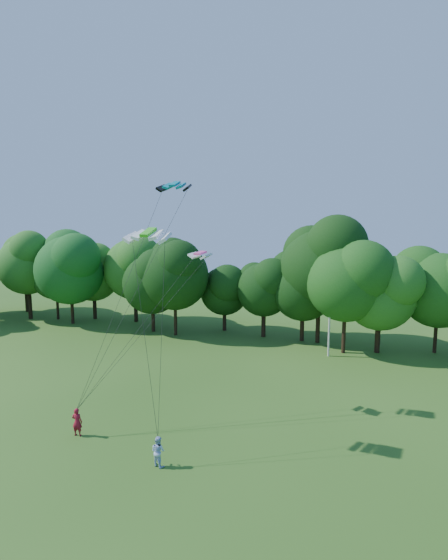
% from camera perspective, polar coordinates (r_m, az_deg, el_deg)
% --- Properties ---
extents(utility_pole, '(1.61, 0.49, 8.20)m').
position_cam_1_polar(utility_pole, '(46.52, 13.62, -4.69)').
color(utility_pole, beige).
rests_on(utility_pole, ground).
extents(kite_flyer_left, '(0.78, 0.59, 1.92)m').
position_cam_1_polar(kite_flyer_left, '(31.92, -18.64, -17.16)').
color(kite_flyer_left, maroon).
rests_on(kite_flyer_left, ground).
extents(kite_flyer_right, '(1.04, 0.91, 1.80)m').
position_cam_1_polar(kite_flyer_right, '(27.56, -8.60, -21.23)').
color(kite_flyer_right, '#ADC4F0').
rests_on(kite_flyer_right, ground).
extents(kite_teal, '(2.52, 1.23, 0.48)m').
position_cam_1_polar(kite_teal, '(32.75, -6.46, 12.37)').
color(kite_teal, '#048092').
rests_on(kite_teal, ground).
extents(kite_green, '(2.86, 1.30, 0.58)m').
position_cam_1_polar(kite_green, '(27.39, -9.87, 6.16)').
color(kite_green, '#3CD01F').
rests_on(kite_green, ground).
extents(kite_pink, '(1.99, 1.42, 0.28)m').
position_cam_1_polar(kite_pink, '(32.46, -3.14, 3.55)').
color(kite_pink, '#FB45A1').
rests_on(kite_pink, ground).
extents(tree_back_west, '(10.14, 10.14, 14.75)m').
position_cam_1_polar(tree_back_west, '(62.00, -19.52, 2.92)').
color(tree_back_west, '#392316').
rests_on(tree_back_west, ground).
extents(tree_back_center, '(9.93, 9.93, 14.45)m').
position_cam_1_polar(tree_back_center, '(50.62, 12.40, 1.91)').
color(tree_back_center, '#311E13').
rests_on(tree_back_center, ground).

